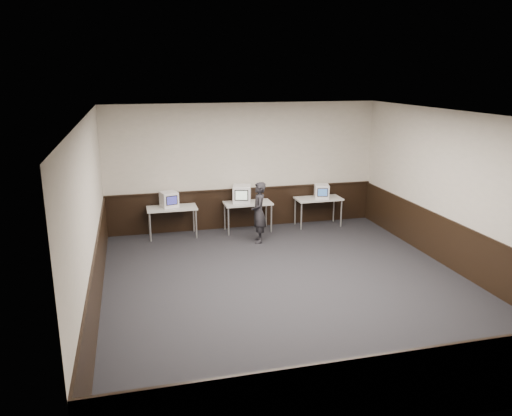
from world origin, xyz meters
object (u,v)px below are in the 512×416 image
Objects in this scene: desk_left at (172,210)px; emac_right at (322,191)px; desk_center at (248,205)px; person at (259,212)px; desk_right at (318,201)px; emac_left at (169,199)px; emac_center at (242,194)px.

desk_left is 3.87m from emac_right.
desk_center is 0.90m from person.
desk_center is 1.00× the size of desk_right.
emac_right reaches higher than desk_right.
emac_left is (-0.05, 0.04, 0.26)m from desk_left.
desk_left is 2.12× the size of emac_center.
emac_right is (3.92, -0.08, -0.01)m from emac_left.
desk_right is (3.80, 0.00, 0.00)m from desk_left.
desk_center is at bearing 7.41° from emac_center.
emac_right is at bearing -16.38° from emac_left.
desk_right is at bearing 126.61° from person.
emac_right is at bearing -0.63° from desk_left.
person reaches higher than desk_left.
desk_center is at bearing 0.00° from desk_left.
emac_center is at bearing -157.11° from person.
emac_right is at bearing 124.79° from person.
emac_center reaches higher than desk_left.
desk_left is at bearing -104.11° from person.
emac_right is (0.07, -0.04, 0.25)m from desk_right.
person is (2.01, -0.94, -0.21)m from emac_left.
person is at bearing -24.72° from desk_left.
desk_right is at bearing 161.32° from emac_right.
desk_left is 0.27m from emac_left.
desk_left is 3.80m from desk_right.
emac_right is (3.87, -0.04, 0.25)m from desk_left.
emac_center is (-2.05, 0.02, 0.29)m from desk_right.
desk_left is 0.82× the size of person.
person reaches higher than desk_center.
desk_center is at bearing -16.37° from emac_left.
person is (-1.85, -0.90, 0.05)m from desk_right.
emac_right is at bearing -1.24° from desk_center.
emac_left is at bearing 142.66° from desk_left.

